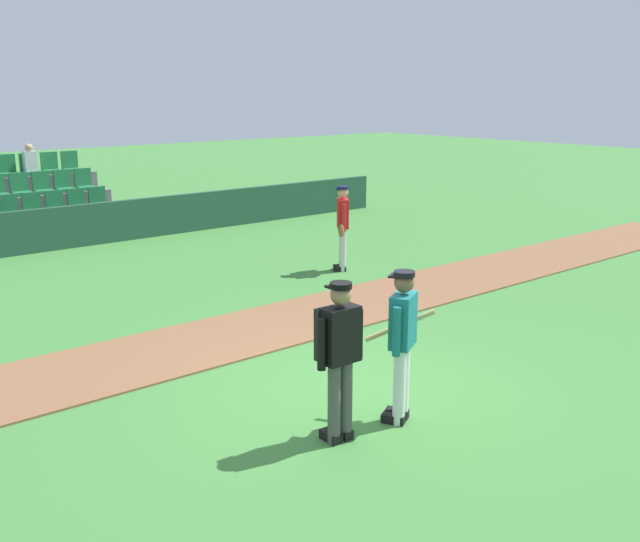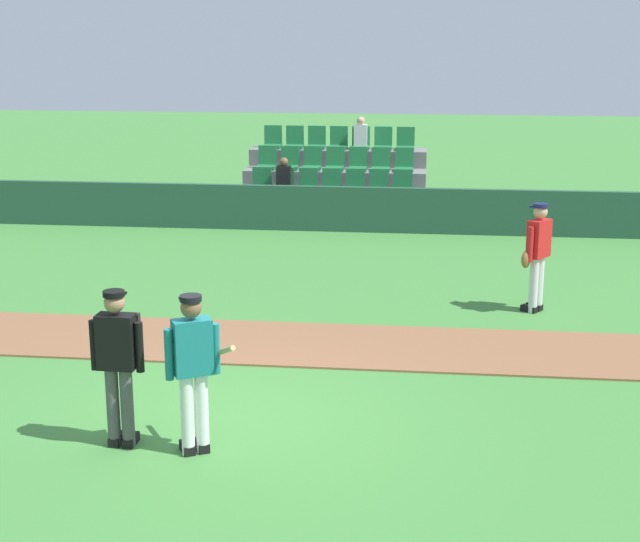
# 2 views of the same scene
# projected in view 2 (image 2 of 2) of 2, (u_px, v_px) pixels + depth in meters

# --- Properties ---
(ground_plane) EXTENTS (80.00, 80.00, 0.00)m
(ground_plane) POSITION_uv_depth(u_px,v_px,m) (230.00, 419.00, 11.09)
(ground_plane) COLOR #42843A
(infield_dirt_path) EXTENTS (28.00, 1.93, 0.03)m
(infield_dirt_path) POSITION_uv_depth(u_px,v_px,m) (268.00, 343.00, 13.70)
(infield_dirt_path) COLOR brown
(infield_dirt_path) RESTS_ON ground
(dugout_fence) EXTENTS (20.00, 0.16, 1.01)m
(dugout_fence) POSITION_uv_depth(u_px,v_px,m) (327.00, 209.00, 21.13)
(dugout_fence) COLOR #234C38
(dugout_fence) RESTS_ON ground
(stadium_bleachers) EXTENTS (4.45, 2.95, 2.30)m
(stadium_bleachers) POSITION_uv_depth(u_px,v_px,m) (335.00, 190.00, 22.90)
(stadium_bleachers) COLOR slate
(stadium_bleachers) RESTS_ON ground
(batter_teal_jersey) EXTENTS (0.74, 0.70, 1.76)m
(batter_teal_jersey) POSITION_uv_depth(u_px,v_px,m) (194.00, 368.00, 9.96)
(batter_teal_jersey) COLOR white
(batter_teal_jersey) RESTS_ON ground
(umpire_home_plate) EXTENTS (0.59, 0.31, 1.76)m
(umpire_home_plate) POSITION_uv_depth(u_px,v_px,m) (118.00, 359.00, 10.14)
(umpire_home_plate) COLOR #4C4C4C
(umpire_home_plate) RESTS_ON ground
(runner_red_jersey) EXTENTS (0.52, 0.54, 1.76)m
(runner_red_jersey) POSITION_uv_depth(u_px,v_px,m) (537.00, 253.00, 15.01)
(runner_red_jersey) COLOR silver
(runner_red_jersey) RESTS_ON ground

